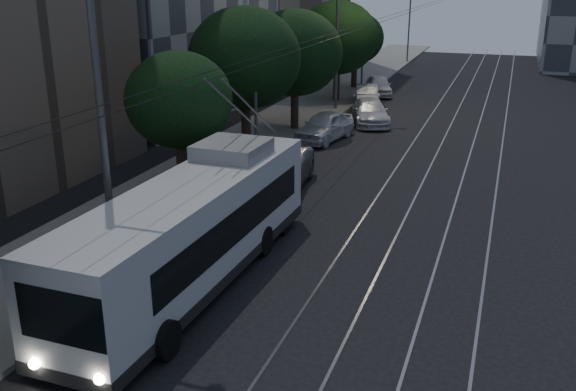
% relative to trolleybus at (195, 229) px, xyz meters
% --- Properties ---
extents(ground, '(120.00, 120.00, 0.00)m').
position_rel_trolleybus_xyz_m(ground, '(3.13, -0.01, -1.61)').
color(ground, black).
rests_on(ground, ground).
extents(sidewalk, '(5.00, 90.00, 0.15)m').
position_rel_trolleybus_xyz_m(sidewalk, '(-4.37, 19.99, -1.54)').
color(sidewalk, gray).
rests_on(sidewalk, ground).
extents(tram_rails, '(4.52, 90.00, 0.02)m').
position_rel_trolleybus_xyz_m(tram_rails, '(5.63, 19.99, -1.60)').
color(tram_rails, gray).
rests_on(tram_rails, ground).
extents(overhead_wires, '(2.23, 90.00, 6.00)m').
position_rel_trolleybus_xyz_m(overhead_wires, '(-1.84, 19.99, 1.86)').
color(overhead_wires, black).
rests_on(overhead_wires, ground).
extents(trolleybus, '(2.72, 11.76, 5.63)m').
position_rel_trolleybus_xyz_m(trolleybus, '(0.00, 0.00, 0.00)').
color(trolleybus, silver).
rests_on(trolleybus, ground).
extents(pickup_silver, '(3.96, 6.99, 1.84)m').
position_rel_trolleybus_xyz_m(pickup_silver, '(-0.94, 7.99, -0.69)').
color(pickup_silver, '#919598').
rests_on(pickup_silver, ground).
extents(car_white_a, '(2.57, 4.70, 1.51)m').
position_rel_trolleybus_xyz_m(car_white_a, '(-1.17, 17.14, -0.85)').
color(car_white_a, white).
rests_on(car_white_a, ground).
extents(car_white_b, '(3.38, 5.15, 1.39)m').
position_rel_trolleybus_xyz_m(car_white_b, '(0.26, 21.89, -0.92)').
color(car_white_b, silver).
rests_on(car_white_b, ground).
extents(car_white_c, '(2.39, 4.28, 1.34)m').
position_rel_trolleybus_xyz_m(car_white_c, '(-1.17, 27.30, -0.94)').
color(car_white_c, silver).
rests_on(car_white_c, ground).
extents(car_white_d, '(2.86, 4.53, 1.44)m').
position_rel_trolleybus_xyz_m(car_white_d, '(-1.17, 31.21, -0.89)').
color(car_white_d, silver).
rests_on(car_white_d, ground).
extents(tree_1, '(3.92, 3.92, 5.85)m').
position_rel_trolleybus_xyz_m(tree_1, '(-3.37, 5.55, 2.45)').
color(tree_1, '#2E2319').
rests_on(tree_1, ground).
extents(tree_2, '(5.05, 5.05, 7.13)m').
position_rel_trolleybus_xyz_m(tree_2, '(-3.37, 11.71, 3.23)').
color(tree_2, '#2E2319').
rests_on(tree_2, ground).
extents(tree_3, '(5.21, 5.21, 6.68)m').
position_rel_trolleybus_xyz_m(tree_3, '(-3.37, 18.67, 2.71)').
color(tree_3, '#2E2319').
rests_on(tree_3, ground).
extents(tree_4, '(5.41, 5.41, 6.79)m').
position_rel_trolleybus_xyz_m(tree_4, '(-3.38, 27.61, 2.74)').
color(tree_4, '#2E2319').
rests_on(tree_4, ground).
extents(tree_5, '(4.28, 4.28, 5.74)m').
position_rel_trolleybus_xyz_m(tree_5, '(-3.53, 33.33, 2.19)').
color(tree_5, '#2E2319').
rests_on(tree_5, ground).
extents(streetlamp_near, '(2.59, 0.44, 10.82)m').
position_rel_trolleybus_xyz_m(streetlamp_near, '(-1.65, -0.98, 4.86)').
color(streetlamp_near, '#545456').
rests_on(streetlamp_near, ground).
extents(streetlamp_far, '(2.70, 0.44, 11.34)m').
position_rel_trolleybus_xyz_m(streetlamp_far, '(-2.24, 24.84, 5.14)').
color(streetlamp_far, '#545456').
rests_on(streetlamp_far, ground).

